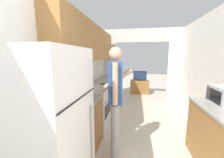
# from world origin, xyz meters

# --- Properties ---
(wall_left) EXTENTS (0.38, 6.83, 2.50)m
(wall_left) POSITION_xyz_m (-1.30, 2.05, 1.52)
(wall_left) COLOR silver
(wall_left) RESTS_ON ground_plane
(wall_far_with_doorway) EXTENTS (3.11, 0.06, 2.50)m
(wall_far_with_doorway) POSITION_xyz_m (0.00, 4.46, 1.46)
(wall_far_with_doorway) COLOR silver
(wall_far_with_doorway) RESTS_ON ground_plane
(counter_left) EXTENTS (0.62, 3.26, 0.88)m
(counter_left) POSITION_xyz_m (-1.05, 2.75, 0.44)
(counter_left) COLOR #9E6B38
(counter_left) RESTS_ON ground_plane
(refrigerator) EXTENTS (0.74, 0.79, 1.64)m
(refrigerator) POSITION_xyz_m (-1.00, 0.59, 0.82)
(refrigerator) COLOR white
(refrigerator) RESTS_ON ground_plane
(range_oven) EXTENTS (0.66, 0.79, 1.02)m
(range_oven) POSITION_xyz_m (-1.05, 2.21, 0.45)
(range_oven) COLOR #B7B7BC
(range_oven) RESTS_ON ground_plane
(person) EXTENTS (0.54, 0.41, 1.69)m
(person) POSITION_xyz_m (-0.45, 1.46, 0.91)
(person) COLOR #9E9E9E
(person) RESTS_ON ground_plane
(tv_cabinet) EXTENTS (0.77, 0.42, 0.56)m
(tv_cabinet) POSITION_xyz_m (-0.01, 5.28, 0.28)
(tv_cabinet) COLOR #9E6B38
(tv_cabinet) RESTS_ON ground_plane
(television) EXTENTS (0.54, 0.16, 0.39)m
(television) POSITION_xyz_m (-0.01, 5.24, 0.75)
(television) COLOR black
(television) RESTS_ON tv_cabinet
(knife) EXTENTS (0.16, 0.27, 0.02)m
(knife) POSITION_xyz_m (-0.97, 2.72, 0.89)
(knife) COLOR #B7B7BC
(knife) RESTS_ON counter_left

